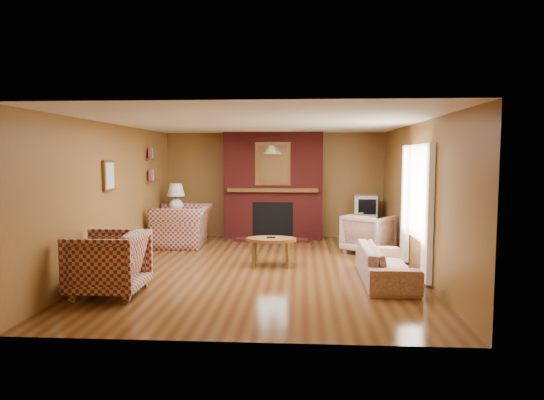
# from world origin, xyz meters

# --- Properties ---
(floor) EXTENTS (6.50, 6.50, 0.00)m
(floor) POSITION_xyz_m (0.00, 0.00, 0.00)
(floor) COLOR #48260F
(floor) RESTS_ON ground
(ceiling) EXTENTS (6.50, 6.50, 0.00)m
(ceiling) POSITION_xyz_m (0.00, 0.00, 2.40)
(ceiling) COLOR silver
(ceiling) RESTS_ON wall_back
(wall_back) EXTENTS (6.50, 0.00, 6.50)m
(wall_back) POSITION_xyz_m (0.00, 3.25, 1.20)
(wall_back) COLOR brown
(wall_back) RESTS_ON floor
(wall_front) EXTENTS (6.50, 0.00, 6.50)m
(wall_front) POSITION_xyz_m (0.00, -3.25, 1.20)
(wall_front) COLOR brown
(wall_front) RESTS_ON floor
(wall_left) EXTENTS (0.00, 6.50, 6.50)m
(wall_left) POSITION_xyz_m (-2.50, 0.00, 1.20)
(wall_left) COLOR brown
(wall_left) RESTS_ON floor
(wall_right) EXTENTS (0.00, 6.50, 6.50)m
(wall_right) POSITION_xyz_m (2.50, 0.00, 1.20)
(wall_right) COLOR brown
(wall_right) RESTS_ON floor
(fireplace) EXTENTS (2.20, 0.82, 2.40)m
(fireplace) POSITION_xyz_m (0.00, 2.98, 1.18)
(fireplace) COLOR #551512
(fireplace) RESTS_ON floor
(window_right) EXTENTS (0.10, 1.85, 2.00)m
(window_right) POSITION_xyz_m (2.45, -0.20, 1.13)
(window_right) COLOR beige
(window_right) RESTS_ON wall_right
(bookshelf) EXTENTS (0.09, 0.55, 0.71)m
(bookshelf) POSITION_xyz_m (-2.44, 1.90, 1.67)
(bookshelf) COLOR brown
(bookshelf) RESTS_ON wall_left
(botanical_print) EXTENTS (0.05, 0.40, 0.50)m
(botanical_print) POSITION_xyz_m (-2.47, -0.30, 1.55)
(botanical_print) COLOR brown
(botanical_print) RESTS_ON wall_left
(pendant_light) EXTENTS (0.36, 0.36, 0.48)m
(pendant_light) POSITION_xyz_m (0.00, 2.30, 2.00)
(pendant_light) COLOR black
(pendant_light) RESTS_ON ceiling
(plaid_loveseat) EXTENTS (1.20, 1.35, 0.84)m
(plaid_loveseat) POSITION_xyz_m (-1.85, 2.00, 0.42)
(plaid_loveseat) COLOR maroon
(plaid_loveseat) RESTS_ON floor
(plaid_armchair) EXTENTS (0.95, 0.92, 0.86)m
(plaid_armchair) POSITION_xyz_m (-1.95, -1.67, 0.43)
(plaid_armchair) COLOR maroon
(plaid_armchair) RESTS_ON floor
(floral_sofa) EXTENTS (0.73, 1.82, 0.53)m
(floral_sofa) POSITION_xyz_m (1.90, -0.75, 0.26)
(floral_sofa) COLOR beige
(floral_sofa) RESTS_ON floor
(floral_armchair) EXTENTS (1.14, 1.15, 0.75)m
(floral_armchair) POSITION_xyz_m (1.94, 1.39, 0.38)
(floral_armchair) COLOR beige
(floral_armchair) RESTS_ON floor
(coffee_table) EXTENTS (0.86, 0.53, 0.50)m
(coffee_table) POSITION_xyz_m (0.13, 0.17, 0.42)
(coffee_table) COLOR brown
(coffee_table) RESTS_ON floor
(side_table) EXTENTS (0.49, 0.49, 0.64)m
(side_table) POSITION_xyz_m (-2.10, 2.45, 0.32)
(side_table) COLOR brown
(side_table) RESTS_ON floor
(table_lamp) EXTENTS (0.38, 0.38, 0.63)m
(table_lamp) POSITION_xyz_m (-2.10, 2.45, 0.99)
(table_lamp) COLOR white
(table_lamp) RESTS_ON side_table
(tv_stand) EXTENTS (0.52, 0.48, 0.56)m
(tv_stand) POSITION_xyz_m (2.05, 2.80, 0.28)
(tv_stand) COLOR black
(tv_stand) RESTS_ON floor
(crt_tv) EXTENTS (0.53, 0.52, 0.45)m
(crt_tv) POSITION_xyz_m (2.05, 2.79, 0.78)
(crt_tv) COLOR #B1B5BA
(crt_tv) RESTS_ON tv_stand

